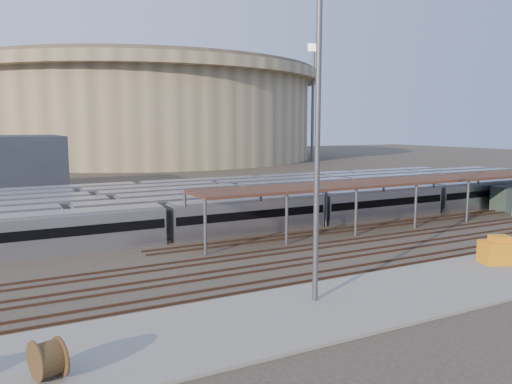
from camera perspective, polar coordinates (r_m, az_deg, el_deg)
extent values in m
plane|color=#383026|center=(48.23, 3.72, -6.38)|extent=(420.00, 420.00, 0.00)
cube|color=gray|center=(33.63, 9.86, -12.53)|extent=(50.00, 9.00, 0.20)
cube|color=#A2A1A6|center=(51.15, -10.26, -3.62)|extent=(112.00, 2.90, 3.60)
cube|color=#A2A1A6|center=(58.55, -2.21, -2.10)|extent=(112.00, 2.90, 3.60)
cube|color=#A2A1A6|center=(64.62, 0.46, -1.19)|extent=(112.00, 2.90, 3.60)
cube|color=#A2A1A6|center=(67.78, -2.14, -0.79)|extent=(112.00, 2.90, 3.60)
cube|color=#A2A1A6|center=(71.06, -4.52, -0.42)|extent=(112.00, 2.90, 3.60)
cube|color=#A2A1A6|center=(71.80, -13.32, -0.52)|extent=(112.00, 2.90, 3.60)
cylinder|color=#56565B|center=(45.33, -5.82, -4.07)|extent=(0.30, 0.30, 5.00)
cylinder|color=#56565B|center=(50.29, -8.11, -2.95)|extent=(0.30, 0.30, 5.00)
cylinder|color=#56565B|center=(49.08, 3.52, -3.15)|extent=(0.30, 0.30, 5.00)
cylinder|color=#56565B|center=(53.70, 0.55, -2.21)|extent=(0.30, 0.30, 5.00)
cylinder|color=#56565B|center=(53.95, 11.35, -2.32)|extent=(0.30, 0.30, 5.00)
cylinder|color=#56565B|center=(58.18, 8.01, -1.53)|extent=(0.30, 0.30, 5.00)
cylinder|color=#56565B|center=(59.65, 17.78, -1.60)|extent=(0.30, 0.30, 5.00)
cylinder|color=#56565B|center=(63.51, 14.32, -0.94)|extent=(0.30, 0.30, 5.00)
cylinder|color=#56565B|center=(65.98, 23.02, -1.00)|extent=(0.30, 0.30, 5.00)
cylinder|color=#56565B|center=(69.49, 19.59, -0.43)|extent=(0.30, 0.30, 5.00)
cylinder|color=#56565B|center=(75.97, 24.00, 0.00)|extent=(0.30, 0.30, 5.00)
cube|color=#392017|center=(64.24, 18.85, 1.37)|extent=(60.00, 6.00, 0.30)
cube|color=#4C3323|center=(46.77, 4.84, -6.72)|extent=(170.00, 0.12, 0.18)
cube|color=#4C3323|center=(48.01, 3.87, -6.34)|extent=(170.00, 0.12, 0.18)
cube|color=#4C3323|center=(43.56, 7.68, -7.83)|extent=(170.00, 0.12, 0.18)
cube|color=#4C3323|center=(44.75, 6.57, -7.40)|extent=(170.00, 0.12, 0.18)
cube|color=#4C3323|center=(40.50, 10.99, -9.09)|extent=(170.00, 0.12, 0.18)
cube|color=#4C3323|center=(41.63, 9.69, -8.60)|extent=(170.00, 0.12, 0.18)
cylinder|color=tan|center=(186.65, -12.36, 8.07)|extent=(116.00, 116.00, 28.00)
cylinder|color=tan|center=(187.49, -12.50, 12.81)|extent=(124.00, 124.00, 3.00)
cylinder|color=brown|center=(187.72, -12.52, 13.49)|extent=(120.00, 120.00, 1.50)
cylinder|color=#56565B|center=(168.95, 6.50, 9.63)|extent=(1.00, 1.00, 36.00)
cube|color=#FFF2CC|center=(170.77, 6.60, 16.08)|extent=(4.00, 0.60, 2.40)
cylinder|color=#56565B|center=(200.60, -23.74, 8.71)|extent=(1.00, 1.00, 36.00)
cube|color=#FFF2CC|center=(202.13, -24.04, 14.15)|extent=(4.00, 0.60, 2.40)
cylinder|color=brown|center=(25.53, -22.70, -17.18)|extent=(1.56, 2.11, 1.88)
cylinder|color=#56565B|center=(31.94, 7.02, 4.70)|extent=(0.36, 0.36, 19.66)
cube|color=orange|center=(46.59, 26.07, -6.20)|extent=(3.48, 2.86, 1.88)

